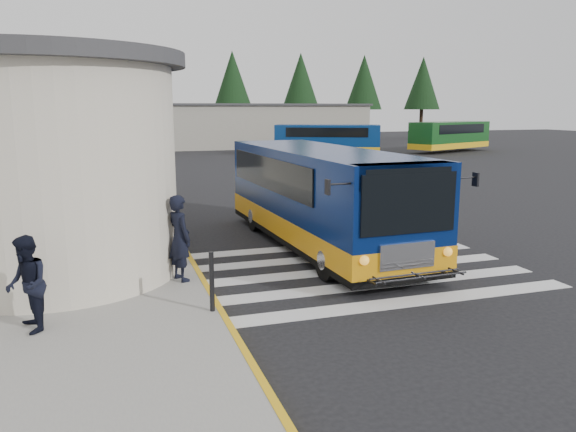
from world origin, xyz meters
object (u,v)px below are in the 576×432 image
object	(u,v)px
pedestrian_b	(27,284)
far_bus_a	(327,139)
far_bus_b	(450,135)
bollard	(212,282)
transit_bus	(321,201)
pedestrian_a	(180,238)

from	to	relation	value
pedestrian_b	far_bus_a	distance (m)	37.11
pedestrian_b	far_bus_b	world-z (taller)	far_bus_b
bollard	far_bus_a	distance (m)	35.69
transit_bus	far_bus_b	size ratio (longest dim) A/B	1.08
transit_bus	pedestrian_a	distance (m)	4.80
far_bus_a	far_bus_b	size ratio (longest dim) A/B	0.94
pedestrian_a	far_bus_b	distance (m)	41.30
pedestrian_b	far_bus_a	bearing A→B (deg)	136.19
transit_bus	pedestrian_b	distance (m)	8.24
pedestrian_a	far_bus_b	size ratio (longest dim) A/B	0.21
far_bus_a	pedestrian_b	bearing A→B (deg)	175.16
bollard	far_bus_a	world-z (taller)	far_bus_a
bollard	transit_bus	bearing A→B (deg)	49.29
transit_bus	bollard	world-z (taller)	transit_bus
pedestrian_b	pedestrian_a	bearing A→B (deg)	112.98
far_bus_b	transit_bus	bearing A→B (deg)	118.38
far_bus_a	far_bus_b	distance (m)	11.86
pedestrian_a	far_bus_b	xyz separation A→B (m)	(27.40, 30.90, 0.38)
far_bus_a	far_bus_b	world-z (taller)	far_bus_b
bollard	far_bus_a	size ratio (longest dim) A/B	0.13
pedestrian_a	pedestrian_b	bearing A→B (deg)	105.07
transit_bus	pedestrian_b	bearing A→B (deg)	-149.24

